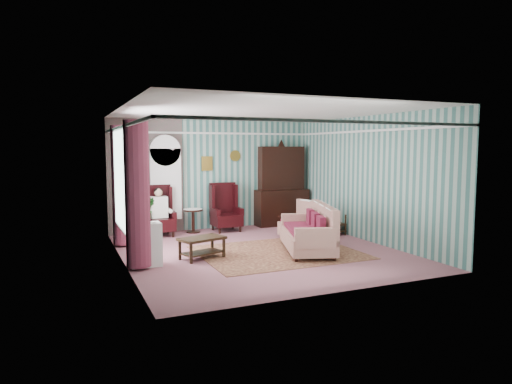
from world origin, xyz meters
name	(u,v)px	position (x,y,z in m)	size (l,w,h in m)	color
floor	(259,251)	(0.00, 0.00, 0.00)	(6.00, 6.00, 0.00)	#975862
room_shell	(228,156)	(-0.62, 0.18, 2.01)	(5.53, 6.02, 2.91)	#3B6C65
bookcase	(165,189)	(-1.35, 2.84, 1.12)	(0.80, 0.28, 2.24)	silver
dresser_hutch	(282,183)	(1.90, 2.72, 1.18)	(1.50, 0.56, 2.36)	black
wingback_left	(159,211)	(-1.60, 2.45, 0.62)	(0.76, 0.80, 1.25)	black
wingback_right	(226,207)	(0.15, 2.45, 0.62)	(0.76, 0.80, 1.25)	black
seated_woman	(159,212)	(-1.60, 2.45, 0.59)	(0.44, 0.40, 1.18)	silver
round_side_table	(193,221)	(-0.70, 2.60, 0.30)	(0.50, 0.50, 0.60)	black
nest_table	(335,224)	(2.47, 0.90, 0.27)	(0.45, 0.38, 0.54)	black
plant_stand	(146,245)	(-2.40, -0.30, 0.40)	(0.55, 0.35, 0.80)	white
rug	(278,252)	(0.30, -0.30, 0.01)	(3.20, 2.60, 0.01)	#4F1A1D
sofa	(307,227)	(0.90, -0.45, 0.52)	(1.99, 1.11, 1.05)	beige
floral_armchair	(297,217)	(1.35, 0.80, 0.52)	(0.76, 0.70, 1.03)	beige
coffee_table	(202,248)	(-1.29, -0.16, 0.21)	(0.87, 0.50, 0.42)	black
potted_plant_a	(143,212)	(-2.44, -0.35, 1.02)	(0.39, 0.34, 0.43)	#174A17
potted_plant_b	(148,210)	(-2.33, -0.20, 1.03)	(0.25, 0.20, 0.46)	#204A17
potted_plant_c	(140,212)	(-2.48, -0.27, 1.00)	(0.23, 0.23, 0.40)	#25551A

